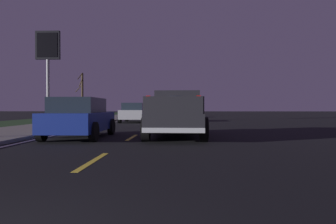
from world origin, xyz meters
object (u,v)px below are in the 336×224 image
(gas_price_sign, at_px, (48,54))
(sedan_blue, at_px, (80,118))
(bare_tree_far, at_px, (82,94))
(pickup_truck, at_px, (177,112))
(sedan_tan, at_px, (149,111))
(sedan_silver, at_px, (134,112))

(gas_price_sign, bearing_deg, sedan_blue, -152.11)
(sedan_blue, bearing_deg, bare_tree_far, 17.34)
(gas_price_sign, bearing_deg, pickup_truck, -138.50)
(sedan_blue, xyz_separation_m, sedan_tan, (24.83, -0.14, 0.00))
(pickup_truck, height_order, gas_price_sign, gas_price_sign)
(sedan_tan, bearing_deg, sedan_blue, 179.67)
(pickup_truck, distance_m, sedan_silver, 13.05)
(pickup_truck, distance_m, bare_tree_far, 30.73)
(pickup_truck, relative_size, gas_price_sign, 0.77)
(pickup_truck, xyz_separation_m, gas_price_sign, (11.48, 10.15, 4.37))
(sedan_blue, relative_size, sedan_tan, 1.00)
(pickup_truck, relative_size, sedan_silver, 1.24)
(pickup_truck, height_order, bare_tree_far, bare_tree_far)
(sedan_blue, xyz_separation_m, sedan_silver, (13.20, -0.17, 0.00))
(sedan_blue, xyz_separation_m, gas_price_sign, (12.13, 6.42, 4.57))
(gas_price_sign, bearing_deg, bare_tree_far, 8.66)
(gas_price_sign, height_order, bare_tree_far, gas_price_sign)
(sedan_blue, bearing_deg, sedan_silver, -0.72)
(sedan_tan, bearing_deg, pickup_truck, -171.55)
(sedan_silver, height_order, gas_price_sign, gas_price_sign)
(sedan_blue, relative_size, gas_price_sign, 0.62)
(pickup_truck, xyz_separation_m, sedan_blue, (-0.65, 3.73, -0.20))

